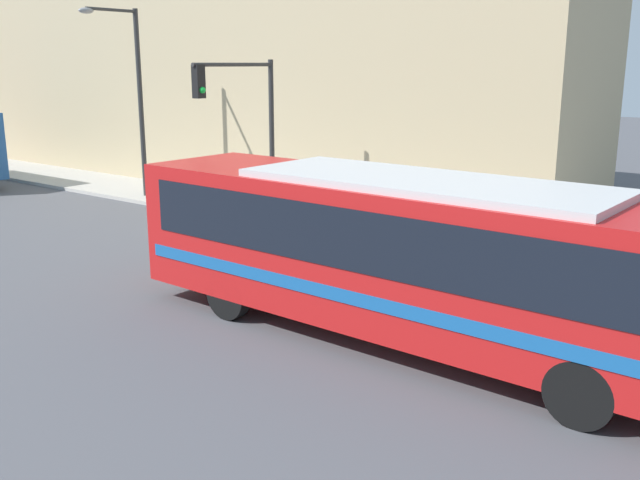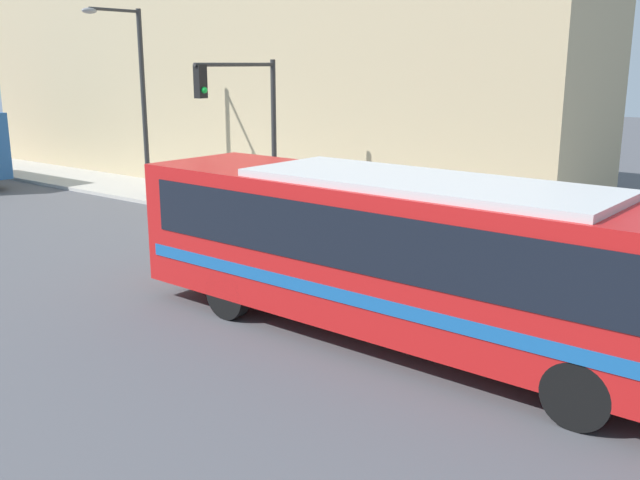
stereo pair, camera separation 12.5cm
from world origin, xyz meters
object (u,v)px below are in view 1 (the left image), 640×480
object	(u,v)px
traffic_light_pole	(246,112)
street_lamp	(132,87)
fire_hydrant	(456,237)
city_bus	(422,251)

from	to	relation	value
traffic_light_pole	street_lamp	bearing A→B (deg)	81.57
fire_hydrant	traffic_light_pole	world-z (taller)	traffic_light_pole
city_bus	street_lamp	distance (m)	16.57
city_bus	traffic_light_pole	xyz separation A→B (m)	(5.07, 8.88, 1.77)
city_bus	fire_hydrant	distance (m)	6.65
city_bus	traffic_light_pole	bearing A→B (deg)	61.77
city_bus	traffic_light_pole	world-z (taller)	traffic_light_pole
street_lamp	fire_hydrant	bearing A→B (deg)	-89.68
street_lamp	traffic_light_pole	bearing A→B (deg)	-98.43
city_bus	street_lamp	world-z (taller)	street_lamp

